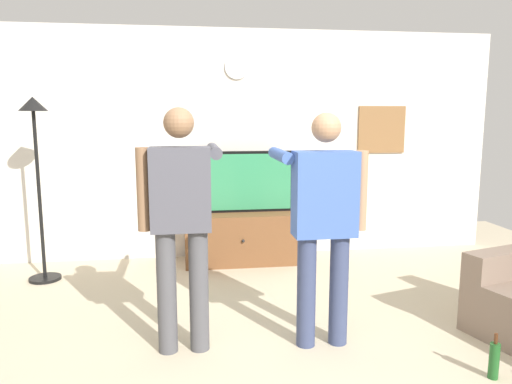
{
  "coord_description": "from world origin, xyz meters",
  "views": [
    {
      "loc": [
        -0.58,
        -2.88,
        1.71
      ],
      "look_at": [
        0.01,
        1.2,
        1.05
      ],
      "focal_mm": 34.01,
      "sensor_mm": 36.0,
      "label": 1
    }
  ],
  "objects_px": {
    "floor_lamp": "(36,151)",
    "person_standing_nearer_couch": "(324,216)",
    "television": "(240,182)",
    "person_standing_nearer_lamp": "(181,216)",
    "wall_clock": "(237,67)",
    "framed_picture": "(381,130)",
    "tv_stand": "(240,237)",
    "beverage_bottle": "(494,360)"
  },
  "relations": [
    {
      "from": "floor_lamp",
      "to": "person_standing_nearer_couch",
      "type": "height_order",
      "value": "floor_lamp"
    },
    {
      "from": "framed_picture",
      "to": "person_standing_nearer_couch",
      "type": "distance_m",
      "value": 2.87
    },
    {
      "from": "wall_clock",
      "to": "framed_picture",
      "type": "bearing_deg",
      "value": 0.16
    },
    {
      "from": "tv_stand",
      "to": "framed_picture",
      "type": "bearing_deg",
      "value": 9.31
    },
    {
      "from": "tv_stand",
      "to": "television",
      "type": "bearing_deg",
      "value": 90.0
    },
    {
      "from": "television",
      "to": "beverage_bottle",
      "type": "xyz_separation_m",
      "value": [
        1.36,
        -2.83,
        -0.81
      ]
    },
    {
      "from": "tv_stand",
      "to": "person_standing_nearer_couch",
      "type": "relative_size",
      "value": 0.74
    },
    {
      "from": "floor_lamp",
      "to": "person_standing_nearer_lamp",
      "type": "xyz_separation_m",
      "value": [
        1.45,
        -1.74,
        -0.34
      ]
    },
    {
      "from": "television",
      "to": "person_standing_nearer_lamp",
      "type": "xyz_separation_m",
      "value": [
        -0.65,
        -2.14,
        0.06
      ]
    },
    {
      "from": "television",
      "to": "person_standing_nearer_couch",
      "type": "bearing_deg",
      "value": -80.24
    },
    {
      "from": "television",
      "to": "beverage_bottle",
      "type": "relative_size",
      "value": 4.03
    },
    {
      "from": "person_standing_nearer_lamp",
      "to": "beverage_bottle",
      "type": "distance_m",
      "value": 2.3
    },
    {
      "from": "television",
      "to": "wall_clock",
      "type": "distance_m",
      "value": 1.34
    },
    {
      "from": "floor_lamp",
      "to": "person_standing_nearer_couch",
      "type": "xyz_separation_m",
      "value": [
        2.47,
        -1.79,
        -0.36
      ]
    },
    {
      "from": "person_standing_nearer_couch",
      "to": "floor_lamp",
      "type": "bearing_deg",
      "value": 144.12
    },
    {
      "from": "wall_clock",
      "to": "framed_picture",
      "type": "distance_m",
      "value": 1.94
    },
    {
      "from": "television",
      "to": "person_standing_nearer_lamp",
      "type": "bearing_deg",
      "value": -106.89
    },
    {
      "from": "television",
      "to": "floor_lamp",
      "type": "height_order",
      "value": "floor_lamp"
    },
    {
      "from": "beverage_bottle",
      "to": "person_standing_nearer_couch",
      "type": "bearing_deg",
      "value": 146.8
    },
    {
      "from": "wall_clock",
      "to": "framed_picture",
      "type": "xyz_separation_m",
      "value": [
        1.8,
        0.0,
        -0.73
      ]
    },
    {
      "from": "floor_lamp",
      "to": "person_standing_nearer_lamp",
      "type": "height_order",
      "value": "floor_lamp"
    },
    {
      "from": "person_standing_nearer_lamp",
      "to": "person_standing_nearer_couch",
      "type": "relative_size",
      "value": 1.02
    },
    {
      "from": "television",
      "to": "beverage_bottle",
      "type": "bearing_deg",
      "value": -64.35
    },
    {
      "from": "tv_stand",
      "to": "television",
      "type": "distance_m",
      "value": 0.65
    },
    {
      "from": "television",
      "to": "person_standing_nearer_couch",
      "type": "height_order",
      "value": "person_standing_nearer_couch"
    },
    {
      "from": "wall_clock",
      "to": "person_standing_nearer_couch",
      "type": "relative_size",
      "value": 0.16
    },
    {
      "from": "tv_stand",
      "to": "wall_clock",
      "type": "xyz_separation_m",
      "value": [
        -0.0,
        0.29,
        1.96
      ]
    },
    {
      "from": "person_standing_nearer_lamp",
      "to": "person_standing_nearer_couch",
      "type": "xyz_separation_m",
      "value": [
        1.02,
        -0.05,
        -0.02
      ]
    },
    {
      "from": "person_standing_nearer_lamp",
      "to": "beverage_bottle",
      "type": "xyz_separation_m",
      "value": [
        2.01,
        -0.69,
        -0.88
      ]
    },
    {
      "from": "television",
      "to": "person_standing_nearer_lamp",
      "type": "distance_m",
      "value": 2.23
    },
    {
      "from": "framed_picture",
      "to": "floor_lamp",
      "type": "height_order",
      "value": "floor_lamp"
    },
    {
      "from": "television",
      "to": "floor_lamp",
      "type": "distance_m",
      "value": 2.17
    },
    {
      "from": "framed_picture",
      "to": "floor_lamp",
      "type": "relative_size",
      "value": 0.32
    },
    {
      "from": "wall_clock",
      "to": "beverage_bottle",
      "type": "height_order",
      "value": "wall_clock"
    },
    {
      "from": "wall_clock",
      "to": "tv_stand",
      "type": "bearing_deg",
      "value": -90.0
    },
    {
      "from": "wall_clock",
      "to": "person_standing_nearer_lamp",
      "type": "distance_m",
      "value": 2.77
    },
    {
      "from": "framed_picture",
      "to": "person_standing_nearer_couch",
      "type": "xyz_separation_m",
      "value": [
        -1.42,
        -2.43,
        -0.54
      ]
    },
    {
      "from": "person_standing_nearer_couch",
      "to": "beverage_bottle",
      "type": "bearing_deg",
      "value": -33.2
    },
    {
      "from": "person_standing_nearer_lamp",
      "to": "tv_stand",
      "type": "bearing_deg",
      "value": 72.75
    },
    {
      "from": "tv_stand",
      "to": "floor_lamp",
      "type": "distance_m",
      "value": 2.37
    },
    {
      "from": "framed_picture",
      "to": "television",
      "type": "bearing_deg",
      "value": -172.13
    },
    {
      "from": "floor_lamp",
      "to": "television",
      "type": "bearing_deg",
      "value": 10.72
    }
  ]
}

